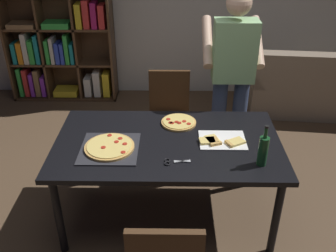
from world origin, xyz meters
The scene contains 11 objects.
ground_plane centered at (0.00, 0.00, 0.00)m, with size 12.00×12.00×0.00m, color brown.
dining_table centered at (0.00, 0.00, 0.68)m, with size 1.76×1.00×0.75m.
chair_far_side centered at (0.00, 0.99, 0.51)m, with size 0.42×0.42×0.90m.
couch centered at (1.89, 1.99, 0.30)m, with size 1.77×1.01×0.85m.
bookshelf centered at (-1.44, 2.38, 0.93)m, with size 1.40×0.35×1.95m.
person_serving_pizza centered at (0.58, 0.77, 1.00)m, with size 0.55×0.54×1.75m.
pepperoni_pizza_on_tray centered at (-0.44, -0.12, 0.77)m, with size 0.44×0.44×0.04m.
pizza_slices_on_towel centered at (0.41, 0.00, 0.76)m, with size 0.37×0.28×0.03m.
wine_bottle centered at (0.67, -0.29, 0.87)m, with size 0.07×0.07×0.32m.
kitchen_scissors centered at (0.04, -0.28, 0.76)m, with size 0.20×0.09×0.01m.
second_pizza_plain centered at (0.09, 0.28, 0.76)m, with size 0.29×0.29×0.03m.
Camera 1 is at (0.04, -2.48, 2.33)m, focal length 40.37 mm.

